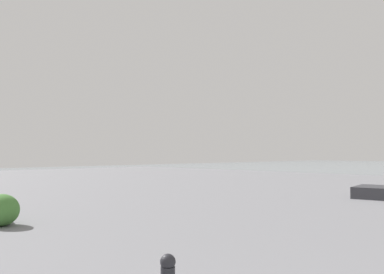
{
  "coord_description": "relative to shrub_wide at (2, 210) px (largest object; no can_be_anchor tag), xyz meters",
  "views": [
    {
      "loc": [
        0.24,
        1.47,
        1.49
      ],
      "look_at": [
        8.83,
        -6.91,
        1.96
      ],
      "focal_mm": 38.01,
      "sensor_mm": 36.0,
      "label": 1
    }
  ],
  "objects": [
    {
      "name": "shrub_wide",
      "position": [
        0.0,
        0.0,
        0.0
      ],
      "size": [
        0.76,
        0.69,
        0.65
      ],
      "color": "#477F38",
      "rests_on": "ground"
    }
  ]
}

